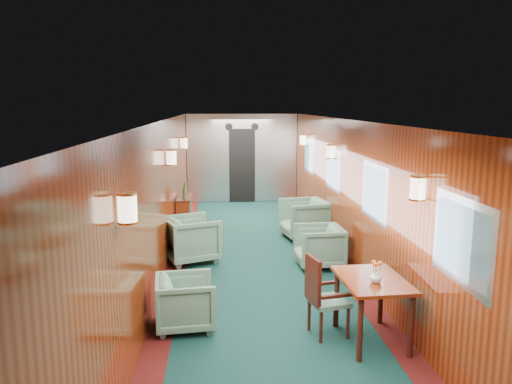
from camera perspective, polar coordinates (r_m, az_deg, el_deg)
room at (r=7.70m, az=0.48°, el=2.45°), size 12.00×12.10×2.40m
bulkhead at (r=13.61m, az=-1.61°, el=3.84°), size 2.98×0.17×2.39m
windows_right at (r=8.23m, az=10.72°, el=1.46°), size 0.02×8.60×0.80m
wall_sconces at (r=8.24m, az=0.15°, el=4.03°), size 2.97×7.97×0.25m
dining_table at (r=5.80m, az=13.15°, el=-10.71°), size 0.74×1.02×0.74m
side_chair at (r=5.87m, az=7.51°, el=-11.38°), size 0.50×0.52×0.95m
credenza at (r=10.22m, az=-8.16°, el=-2.70°), size 0.29×0.91×1.09m
flower_vase at (r=5.62m, az=13.55°, el=-9.35°), size 0.14×0.14×0.14m
armchair_left_near at (r=6.15m, az=-8.04°, el=-12.37°), size 0.77×0.75×0.64m
armchair_left_far at (r=8.58m, az=-7.41°, el=-5.34°), size 1.10×1.09×0.78m
armchair_right_near at (r=8.31m, az=7.22°, el=-6.17°), size 0.78×0.76×0.68m
armchair_right_far at (r=10.00m, az=5.53°, el=-3.07°), size 1.00×0.98×0.78m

